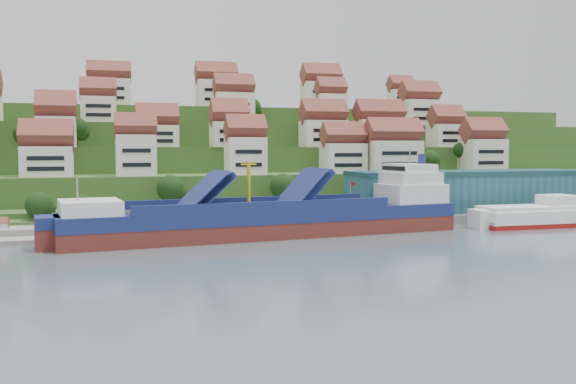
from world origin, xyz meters
name	(u,v)px	position (x,y,z in m)	size (l,w,h in m)	color
ground	(285,237)	(0.00, 0.00, 0.00)	(300.00, 300.00, 0.00)	slate
quay	(350,220)	(20.00, 15.00, 1.10)	(180.00, 14.00, 2.20)	gray
hillside	(204,168)	(0.00, 103.55, 10.66)	(260.00, 128.00, 31.00)	#2D4C1E
hillside_village	(234,125)	(1.83, 60.32, 24.28)	(158.10, 62.05, 29.29)	white
hillside_trees	(190,159)	(-13.44, 40.82, 15.06)	(143.78, 60.45, 30.34)	#193712
warehouse	(468,191)	(52.00, 17.00, 7.20)	(60.00, 15.00, 10.00)	#245764
flagpole	(351,197)	(18.11, 10.00, 6.88)	(1.28, 0.16, 8.00)	gray
cargo_ship	(279,219)	(-0.80, 1.73, 3.42)	(82.35, 21.96, 18.10)	maroon
second_ship	(536,216)	(59.31, 0.31, 2.31)	(26.50, 10.03, 7.66)	maroon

